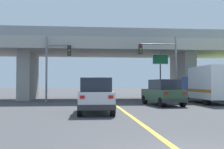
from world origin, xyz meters
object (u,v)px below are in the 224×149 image
object	(u,v)px
semi_truck_distant	(101,84)
box_truck	(208,84)
sedan_oncoming	(99,89)
traffic_signal_nearside	(164,60)
highway_sign	(160,65)
suv_lead	(95,96)
suv_crossing	(163,92)
traffic_signal_farside	(54,62)

from	to	relation	value
semi_truck_distant	box_truck	bearing A→B (deg)	-76.58
sedan_oncoming	traffic_signal_nearside	size ratio (longest dim) A/B	0.78
box_truck	highway_sign	size ratio (longest dim) A/B	1.37
suv_lead	box_truck	xyz separation A→B (m)	(9.88, 6.89, 0.63)
suv_crossing	sedan_oncoming	world-z (taller)	same
sedan_oncoming	traffic_signal_farside	world-z (taller)	traffic_signal_farside
box_truck	traffic_signal_nearside	world-z (taller)	traffic_signal_nearside
suv_lead	highway_sign	size ratio (longest dim) A/B	0.89
box_truck	highway_sign	world-z (taller)	highway_sign
traffic_signal_nearside	highway_sign	xyz separation A→B (m)	(0.54, 3.13, -0.24)
traffic_signal_nearside	sedan_oncoming	bearing A→B (deg)	119.95
suv_crossing	semi_truck_distant	bearing A→B (deg)	87.29
box_truck	sedan_oncoming	bearing A→B (deg)	127.08
suv_crossing	traffic_signal_farside	distance (m)	10.33
traffic_signal_farside	semi_truck_distant	world-z (taller)	traffic_signal_farside
sedan_oncoming	semi_truck_distant	size ratio (longest dim) A/B	0.65
traffic_signal_farside	highway_sign	distance (m)	10.86
suv_lead	highway_sign	xyz separation A→B (m)	(7.14, 12.09, 2.61)
box_truck	highway_sign	xyz separation A→B (m)	(-2.74, 5.21, 1.98)
suv_crossing	traffic_signal_farside	world-z (taller)	traffic_signal_farside
suv_crossing	traffic_signal_nearside	size ratio (longest dim) A/B	0.79
suv_lead	traffic_signal_farside	distance (m)	10.66
box_truck	traffic_signal_farside	size ratio (longest dim) A/B	1.11
suv_crossing	box_truck	bearing A→B (deg)	12.34
highway_sign	suv_crossing	bearing A→B (deg)	-103.85
suv_lead	highway_sign	world-z (taller)	highway_sign
suv_lead	sedan_oncoming	world-z (taller)	same
traffic_signal_nearside	box_truck	bearing A→B (deg)	-32.31
sedan_oncoming	traffic_signal_farside	bearing A→B (deg)	-117.38
sedan_oncoming	traffic_signal_farside	xyz separation A→B (m)	(-4.55, -8.79, 2.71)
traffic_signal_farside	semi_truck_distant	xyz separation A→B (m)	(5.77, 28.89, -2.17)
suv_crossing	box_truck	xyz separation A→B (m)	(4.43, 1.65, 0.63)
traffic_signal_farside	sedan_oncoming	bearing A→B (deg)	62.62
suv_crossing	box_truck	distance (m)	4.77
box_truck	suv_crossing	bearing A→B (deg)	-159.58
suv_lead	traffic_signal_nearside	distance (m)	11.49
sedan_oncoming	highway_sign	world-z (taller)	highway_sign
suv_lead	traffic_signal_nearside	xyz separation A→B (m)	(6.60, 8.96, 2.85)
suv_lead	semi_truck_distant	size ratio (longest dim) A/B	0.60
traffic_signal_nearside	semi_truck_distant	xyz separation A→B (m)	(-4.28, 29.64, -2.31)
box_truck	traffic_signal_farside	distance (m)	13.79
traffic_signal_farside	suv_lead	bearing A→B (deg)	-70.45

